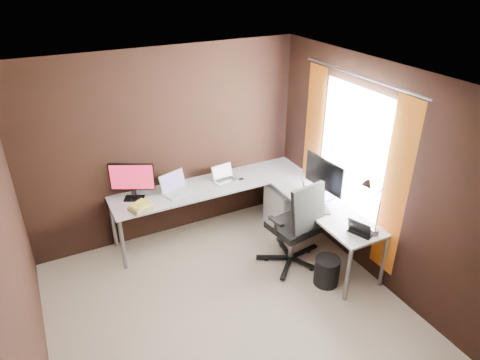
{
  "coord_description": "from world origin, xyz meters",
  "views": [
    {
      "loc": [
        -1.44,
        -3.09,
        3.43
      ],
      "look_at": [
        0.62,
        0.95,
        1.02
      ],
      "focal_mm": 32.0,
      "sensor_mm": 36.0,
      "label": 1
    }
  ],
  "objects_px": {
    "laptop_silver": "(224,177)",
    "desk_lamp": "(371,201)",
    "laptop_black_big": "(312,202)",
    "laptop_black_small": "(361,230)",
    "monitor_left": "(132,179)",
    "monitor_right": "(324,176)",
    "laptop_white": "(176,188)",
    "wastebasket": "(327,271)",
    "office_chair": "(294,240)",
    "book_stack": "(141,207)",
    "drawer_pedestal": "(285,207)"
  },
  "relations": [
    {
      "from": "laptop_black_big",
      "to": "office_chair",
      "type": "relative_size",
      "value": 0.43
    },
    {
      "from": "desk_lamp",
      "to": "book_stack",
      "type": "bearing_deg",
      "value": 143.18
    },
    {
      "from": "laptop_black_big",
      "to": "laptop_black_small",
      "type": "xyz_separation_m",
      "value": [
        0.14,
        -0.7,
        -0.02
      ]
    },
    {
      "from": "monitor_left",
      "to": "laptop_white",
      "type": "height_order",
      "value": "monitor_left"
    },
    {
      "from": "laptop_black_small",
      "to": "laptop_white",
      "type": "bearing_deg",
      "value": 18.49
    },
    {
      "from": "laptop_black_small",
      "to": "wastebasket",
      "type": "bearing_deg",
      "value": 34.91
    },
    {
      "from": "laptop_white",
      "to": "drawer_pedestal",
      "type": "bearing_deg",
      "value": -33.26
    },
    {
      "from": "office_chair",
      "to": "wastebasket",
      "type": "height_order",
      "value": "office_chair"
    },
    {
      "from": "monitor_right",
      "to": "office_chair",
      "type": "xyz_separation_m",
      "value": [
        -0.5,
        -0.17,
        -0.69
      ]
    },
    {
      "from": "laptop_black_big",
      "to": "laptop_black_small",
      "type": "height_order",
      "value": "laptop_black_big"
    },
    {
      "from": "monitor_right",
      "to": "laptop_silver",
      "type": "bearing_deg",
      "value": 37.78
    },
    {
      "from": "laptop_black_small",
      "to": "desk_lamp",
      "type": "height_order",
      "value": "desk_lamp"
    },
    {
      "from": "laptop_black_big",
      "to": "desk_lamp",
      "type": "height_order",
      "value": "desk_lamp"
    },
    {
      "from": "laptop_black_big",
      "to": "desk_lamp",
      "type": "distance_m",
      "value": 0.83
    },
    {
      "from": "laptop_silver",
      "to": "wastebasket",
      "type": "xyz_separation_m",
      "value": [
        0.55,
        -1.63,
        -0.61
      ]
    },
    {
      "from": "monitor_left",
      "to": "laptop_black_big",
      "type": "xyz_separation_m",
      "value": [
        1.86,
        -1.16,
        -0.21
      ]
    },
    {
      "from": "drawer_pedestal",
      "to": "book_stack",
      "type": "relative_size",
      "value": 2.0
    },
    {
      "from": "laptop_white",
      "to": "laptop_black_small",
      "type": "distance_m",
      "value": 2.32
    },
    {
      "from": "laptop_black_big",
      "to": "office_chair",
      "type": "bearing_deg",
      "value": 123.57
    },
    {
      "from": "laptop_silver",
      "to": "office_chair",
      "type": "height_order",
      "value": "office_chair"
    },
    {
      "from": "monitor_right",
      "to": "book_stack",
      "type": "xyz_separation_m",
      "value": [
        -2.11,
        0.74,
        -0.26
      ]
    },
    {
      "from": "monitor_left",
      "to": "laptop_black_small",
      "type": "bearing_deg",
      "value": -16.83
    },
    {
      "from": "monitor_left",
      "to": "laptop_black_big",
      "type": "distance_m",
      "value": 2.2
    },
    {
      "from": "monitor_left",
      "to": "wastebasket",
      "type": "distance_m",
      "value": 2.57
    },
    {
      "from": "drawer_pedestal",
      "to": "wastebasket",
      "type": "height_order",
      "value": "drawer_pedestal"
    },
    {
      "from": "laptop_white",
      "to": "wastebasket",
      "type": "relative_size",
      "value": 1.29
    },
    {
      "from": "office_chair",
      "to": "wastebasket",
      "type": "distance_m",
      "value": 0.54
    },
    {
      "from": "book_stack",
      "to": "office_chair",
      "type": "bearing_deg",
      "value": -29.27
    },
    {
      "from": "book_stack",
      "to": "wastebasket",
      "type": "distance_m",
      "value": 2.32
    },
    {
      "from": "laptop_white",
      "to": "laptop_black_big",
      "type": "xyz_separation_m",
      "value": [
        1.34,
        -1.09,
        0.0
      ]
    },
    {
      "from": "monitor_left",
      "to": "monitor_right",
      "type": "distance_m",
      "value": 2.35
    },
    {
      "from": "monitor_left",
      "to": "desk_lamp",
      "type": "distance_m",
      "value": 2.79
    },
    {
      "from": "wastebasket",
      "to": "drawer_pedestal",
      "type": "bearing_deg",
      "value": 80.38
    },
    {
      "from": "monitor_left",
      "to": "office_chair",
      "type": "xyz_separation_m",
      "value": [
        1.61,
        -1.2,
        -0.66
      ]
    },
    {
      "from": "laptop_silver",
      "to": "desk_lamp",
      "type": "relative_size",
      "value": 0.49
    },
    {
      "from": "laptop_black_small",
      "to": "book_stack",
      "type": "bearing_deg",
      "value": 30.84
    },
    {
      "from": "laptop_black_small",
      "to": "desk_lamp",
      "type": "relative_size",
      "value": 0.49
    },
    {
      "from": "laptop_black_big",
      "to": "monitor_left",
      "type": "bearing_deg",
      "value": 82.65
    },
    {
      "from": "wastebasket",
      "to": "office_chair",
      "type": "bearing_deg",
      "value": 105.71
    },
    {
      "from": "monitor_left",
      "to": "monitor_right",
      "type": "xyz_separation_m",
      "value": [
        2.11,
        -1.03,
        0.03
      ]
    },
    {
      "from": "laptop_white",
      "to": "laptop_silver",
      "type": "xyz_separation_m",
      "value": [
        0.68,
        0.01,
        -0.01
      ]
    },
    {
      "from": "book_stack",
      "to": "drawer_pedestal",
      "type": "bearing_deg",
      "value": -4.5
    },
    {
      "from": "monitor_right",
      "to": "laptop_black_big",
      "type": "height_order",
      "value": "monitor_right"
    },
    {
      "from": "laptop_silver",
      "to": "laptop_black_small",
      "type": "distance_m",
      "value": 1.97
    },
    {
      "from": "book_stack",
      "to": "desk_lamp",
      "type": "bearing_deg",
      "value": -37.67
    },
    {
      "from": "laptop_black_small",
      "to": "office_chair",
      "type": "distance_m",
      "value": 0.88
    },
    {
      "from": "laptop_white",
      "to": "laptop_black_big",
      "type": "relative_size",
      "value": 0.88
    },
    {
      "from": "laptop_white",
      "to": "laptop_black_small",
      "type": "bearing_deg",
      "value": -68.92
    },
    {
      "from": "monitor_right",
      "to": "wastebasket",
      "type": "xyz_separation_m",
      "value": [
        -0.36,
        -0.66,
        -0.86
      ]
    },
    {
      "from": "laptop_white",
      "to": "desk_lamp",
      "type": "height_order",
      "value": "desk_lamp"
    }
  ]
}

